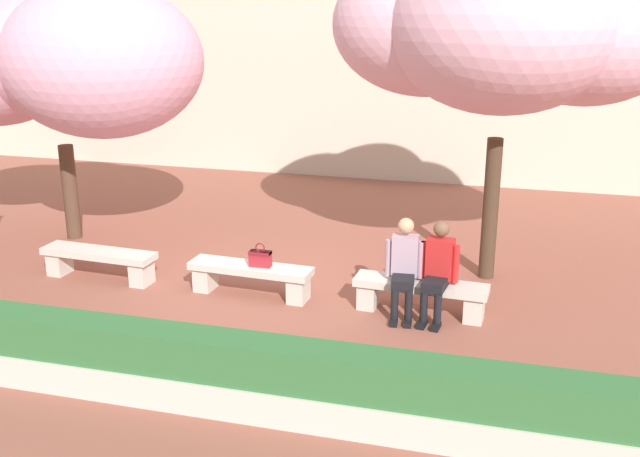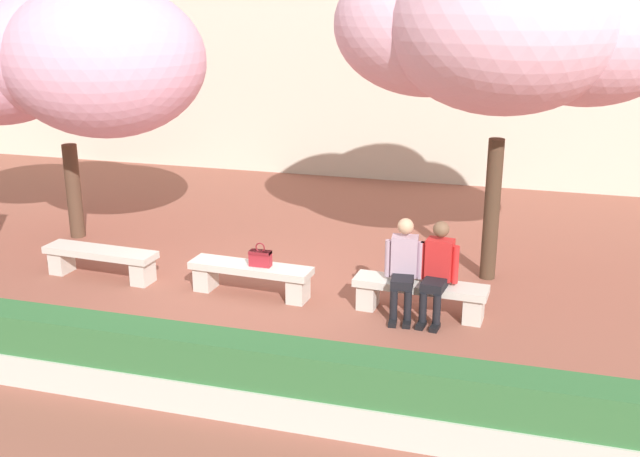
# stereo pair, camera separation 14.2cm
# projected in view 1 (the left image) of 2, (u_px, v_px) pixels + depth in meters

# --- Properties ---
(ground_plane) EXTENTS (100.00, 100.00, 0.00)m
(ground_plane) POSITION_uv_depth(u_px,v_px,m) (251.00, 295.00, 10.51)
(ground_plane) COLOR #8E5142
(building_facade) EXTENTS (28.00, 4.00, 7.08)m
(building_facade) POSITION_uv_depth(u_px,v_px,m) (380.00, 15.00, 17.83)
(building_facade) COLOR beige
(building_facade) RESTS_ON ground
(stone_bench_west_end) EXTENTS (1.77, 0.51, 0.45)m
(stone_bench_west_end) POSITION_uv_depth(u_px,v_px,m) (99.00, 260.00, 11.02)
(stone_bench_west_end) COLOR beige
(stone_bench_west_end) RESTS_ON ground
(stone_bench_near_west) EXTENTS (1.77, 0.51, 0.45)m
(stone_bench_near_west) POSITION_uv_depth(u_px,v_px,m) (251.00, 275.00, 10.42)
(stone_bench_near_west) COLOR beige
(stone_bench_near_west) RESTS_ON ground
(stone_bench_center) EXTENTS (1.77, 0.51, 0.45)m
(stone_bench_center) POSITION_uv_depth(u_px,v_px,m) (420.00, 292.00, 9.82)
(stone_bench_center) COLOR beige
(stone_bench_center) RESTS_ON ground
(person_seated_left) EXTENTS (0.51, 0.71, 1.29)m
(person_seated_left) POSITION_uv_depth(u_px,v_px,m) (404.00, 264.00, 9.71)
(person_seated_left) COLOR black
(person_seated_left) RESTS_ON ground
(person_seated_right) EXTENTS (0.51, 0.71, 1.29)m
(person_seated_right) POSITION_uv_depth(u_px,v_px,m) (438.00, 267.00, 9.60)
(person_seated_right) COLOR black
(person_seated_right) RESTS_ON ground
(handbag) EXTENTS (0.30, 0.15, 0.34)m
(handbag) POSITION_uv_depth(u_px,v_px,m) (260.00, 257.00, 10.29)
(handbag) COLOR #A3232D
(handbag) RESTS_ON stone_bench_near_west
(cherry_tree_main) EXTENTS (4.84, 3.55, 4.86)m
(cherry_tree_main) POSITION_uv_depth(u_px,v_px,m) (504.00, 26.00, 10.20)
(cherry_tree_main) COLOR #473323
(cherry_tree_main) RESTS_ON ground
(cherry_tree_secondary) EXTENTS (4.90, 3.12, 4.25)m
(cherry_tree_secondary) POSITION_uv_depth(u_px,v_px,m) (59.00, 60.00, 11.83)
(cherry_tree_secondary) COLOR #513828
(cherry_tree_secondary) RESTS_ON ground
(planter_hedge_foreground) EXTENTS (9.75, 0.50, 0.80)m
(planter_hedge_foreground) POSITION_uv_depth(u_px,v_px,m) (154.00, 364.00, 7.75)
(planter_hedge_foreground) COLOR beige
(planter_hedge_foreground) RESTS_ON ground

